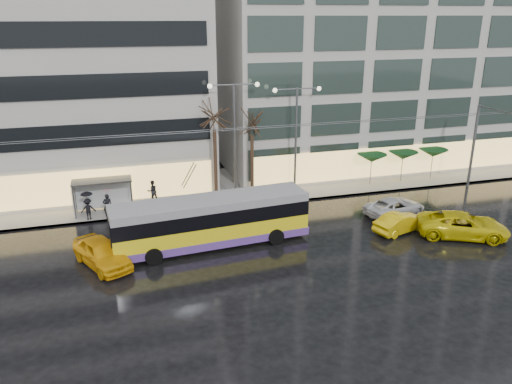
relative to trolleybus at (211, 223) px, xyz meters
name	(u,v)px	position (x,y,z in m)	size (l,w,h in m)	color
ground	(246,264)	(1.47, -3.08, -1.56)	(140.00, 140.00, 0.00)	black
sidewalk	(226,186)	(3.47, 10.92, -1.48)	(80.00, 10.00, 0.15)	gray
kerb	(241,206)	(3.47, 5.97, -1.48)	(80.00, 0.10, 0.15)	slate
building_right	(386,29)	(20.47, 15.92, 11.09)	(32.00, 14.00, 25.00)	#AFADA7
trolleybus	(211,223)	(0.00, 0.00, 0.00)	(12.58, 5.12, 5.76)	yellow
catenary	(231,158)	(2.47, 4.85, 2.69)	(42.24, 5.12, 7.00)	#595B60
bus_shelter	(97,189)	(-6.92, 7.60, 0.40)	(4.20, 1.60, 2.51)	#595B60
street_lamp_near	(234,126)	(3.47, 7.72, 4.43)	(3.96, 0.36, 9.03)	#595B60
street_lamp_far	(296,125)	(8.47, 7.72, 4.16)	(3.96, 0.36, 8.53)	#595B60
tree_a	(214,112)	(1.97, 7.92, 5.53)	(3.20, 3.20, 8.40)	black
tree_b	(252,118)	(4.97, 8.12, 4.84)	(3.20, 3.20, 7.70)	black
parasol_a	(372,158)	(15.47, 7.92, 0.89)	(2.50, 2.50, 2.65)	#595B60
parasol_b	(403,155)	(18.47, 7.92, 0.89)	(2.50, 2.50, 2.65)	#595B60
parasol_c	(433,153)	(21.47, 7.92, 0.89)	(2.50, 2.50, 2.65)	#595B60
taxi_a	(102,253)	(-6.68, -0.88, -0.74)	(1.92, 4.78, 1.63)	#F7B00D
taxi_b	(401,223)	(12.71, -1.44, -0.90)	(1.40, 4.02, 1.33)	gold
taxi_c	(463,225)	(16.23, -3.27, -0.75)	(2.67, 5.80, 1.61)	#D9C50B
sedan_silver	(395,207)	(13.88, 1.28, -0.90)	(2.18, 4.73, 1.31)	silver
pedestrian_a	(107,199)	(-6.27, 6.32, 0.02)	(0.98, 0.99, 2.19)	black
pedestrian_b	(152,191)	(-2.90, 8.81, -0.56)	(0.97, 0.84, 1.70)	black
pedestrian_c	(88,205)	(-7.61, 6.32, -0.29)	(1.05, 0.87, 2.11)	black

